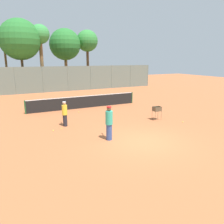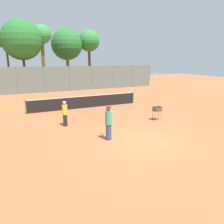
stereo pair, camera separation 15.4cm
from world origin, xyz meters
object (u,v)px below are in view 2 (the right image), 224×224
player_red_cap (65,113)px  ball_cart (158,110)px  player_white_outfit (109,123)px  tennis_net (85,102)px

player_red_cap → ball_cart: 6.29m
ball_cart → player_white_outfit: bearing=-157.1°
player_white_outfit → player_red_cap: bearing=41.6°
tennis_net → player_white_outfit: size_ratio=5.40×
tennis_net → ball_cart: bearing=-61.3°
tennis_net → player_red_cap: player_red_cap is taller
tennis_net → player_red_cap: (-2.90, -4.44, 0.27)m
player_red_cap → ball_cart: (6.12, -1.45, -0.12)m
ball_cart → player_red_cap: bearing=166.7°
tennis_net → player_red_cap: size_ratio=6.17×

